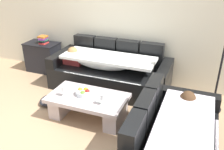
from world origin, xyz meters
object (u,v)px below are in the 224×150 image
at_px(couch_along_wall, 109,72).
at_px(wine_glass_near_left, 64,89).
at_px(wine_glass_near_right, 102,98).
at_px(open_magazine, 105,101).
at_px(couch_near_window, 173,143).
at_px(side_cabinet, 43,57).
at_px(book_stack_on_cabinet, 43,40).
at_px(coffee_table, 88,104).
at_px(fruit_bowl, 85,92).
at_px(floor_lamp, 221,46).
at_px(crumpled_garment, 50,100).

bearing_deg(couch_along_wall, wine_glass_near_left, -102.84).
bearing_deg(wine_glass_near_right, open_magazine, 97.73).
relative_size(couch_near_window, side_cabinet, 2.47).
bearing_deg(wine_glass_near_right, book_stack_on_cabinet, 144.62).
xyz_separation_m(wine_glass_near_right, open_magazine, (-0.01, 0.11, -0.11)).
xyz_separation_m(coffee_table, open_magazine, (0.29, -0.03, 0.15)).
relative_size(couch_near_window, wine_glass_near_right, 10.72).
bearing_deg(book_stack_on_cabinet, fruit_bowl, -37.59).
height_order(couch_along_wall, wine_glass_near_left, couch_along_wall).
relative_size(wine_glass_near_left, side_cabinet, 0.23).
relative_size(couch_near_window, coffee_table, 1.48).
xyz_separation_m(couch_along_wall, floor_lamp, (1.85, -0.12, 0.78)).
bearing_deg(coffee_table, open_magazine, -5.39).
distance_m(wine_glass_near_right, side_cabinet, 2.48).
bearing_deg(coffee_table, couch_along_wall, 94.09).
relative_size(couch_along_wall, fruit_bowl, 7.90).
bearing_deg(couch_along_wall, fruit_bowl, -89.61).
height_order(fruit_bowl, wine_glass_near_right, wine_glass_near_right).
distance_m(couch_near_window, wine_glass_near_right, 1.15).
xyz_separation_m(book_stack_on_cabinet, crumpled_garment, (0.86, -1.13, -0.66)).
relative_size(couch_along_wall, wine_glass_near_left, 13.33).
relative_size(side_cabinet, book_stack_on_cabinet, 3.24).
bearing_deg(crumpled_garment, fruit_bowl, -7.73).
relative_size(couch_near_window, fruit_bowl, 6.36).
distance_m(coffee_table, book_stack_on_cabinet, 2.15).
bearing_deg(wine_glass_near_right, couch_along_wall, 107.99).
xyz_separation_m(couch_near_window, floor_lamp, (0.40, 1.46, 0.78)).
xyz_separation_m(couch_near_window, coffee_table, (-1.38, 0.54, -0.10)).
bearing_deg(floor_lamp, coffee_table, -152.56).
height_order(fruit_bowl, floor_lamp, floor_lamp).
xyz_separation_m(couch_near_window, wine_glass_near_right, (-1.07, 0.40, 0.16)).
xyz_separation_m(couch_along_wall, wine_glass_near_left, (-0.26, -1.16, 0.16)).
relative_size(coffee_table, side_cabinet, 1.67).
distance_m(wine_glass_near_left, side_cabinet, 1.97).
height_order(wine_glass_near_right, crumpled_garment, wine_glass_near_right).
distance_m(wine_glass_near_left, floor_lamp, 2.43).
bearing_deg(open_magazine, side_cabinet, 162.67).
bearing_deg(book_stack_on_cabinet, open_magazine, -33.42).
height_order(wine_glass_near_right, floor_lamp, floor_lamp).
height_order(open_magazine, book_stack_on_cabinet, book_stack_on_cabinet).
xyz_separation_m(wine_glass_near_left, crumpled_garment, (-0.47, 0.26, -0.44)).
height_order(coffee_table, wine_glass_near_right, wine_glass_near_right).
bearing_deg(fruit_bowl, wine_glass_near_right, -24.43).
bearing_deg(couch_along_wall, floor_lamp, -3.64).
bearing_deg(coffee_table, crumpled_garment, 170.60).
distance_m(couch_near_window, floor_lamp, 1.70).
xyz_separation_m(couch_near_window, book_stack_on_cabinet, (-3.05, 1.81, 0.39)).
bearing_deg(fruit_bowl, crumpled_garment, 172.27).
distance_m(open_magazine, crumpled_garment, 1.16).
relative_size(coffee_table, wine_glass_near_left, 7.23).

